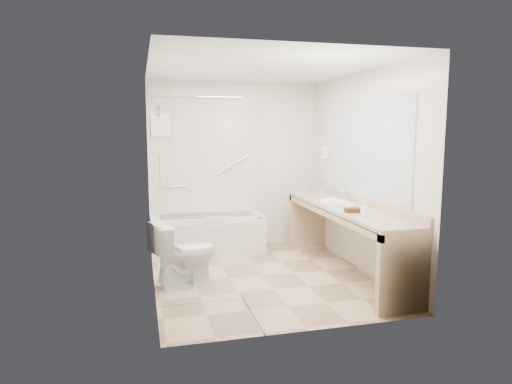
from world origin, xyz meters
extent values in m
plane|color=tan|center=(0.00, 0.00, 0.00)|extent=(3.20, 3.20, 0.00)
cube|color=white|center=(0.00, 0.00, 2.50)|extent=(2.60, 3.20, 0.10)
cube|color=beige|center=(0.00, 1.60, 1.25)|extent=(2.60, 0.10, 2.50)
cube|color=beige|center=(0.00, -1.60, 1.25)|extent=(2.60, 0.10, 2.50)
cube|color=beige|center=(-1.30, 0.00, 1.25)|extent=(0.10, 3.20, 2.50)
cube|color=beige|center=(1.30, 0.00, 1.25)|extent=(0.10, 3.20, 2.50)
cube|color=silver|center=(-0.50, 1.25, 0.28)|extent=(1.60, 0.70, 0.55)
cube|color=beige|center=(-0.50, 0.89, 0.25)|extent=(1.60, 0.02, 0.50)
cube|color=silver|center=(-0.40, 0.90, 0.50)|extent=(0.28, 0.06, 0.18)
cylinder|color=silver|center=(-0.95, 1.56, 0.95)|extent=(0.40, 0.03, 0.03)
cylinder|color=silver|center=(-0.05, 1.56, 1.25)|extent=(0.53, 0.03, 0.33)
cube|color=silver|center=(-0.85, -0.70, 1.05)|extent=(0.90, 0.01, 2.10)
cube|color=silver|center=(-0.40, -1.15, 1.05)|extent=(0.02, 0.90, 2.10)
cylinder|color=silver|center=(-0.85, -0.70, 2.10)|extent=(0.90, 0.02, 0.02)
sphere|color=silver|center=(-0.37, -1.30, 1.00)|extent=(0.05, 0.05, 0.05)
cylinder|color=silver|center=(-1.25, -1.15, 1.95)|extent=(0.04, 0.10, 0.10)
cube|color=silver|center=(-1.17, 0.35, 1.70)|extent=(0.24, 0.55, 0.02)
cylinder|color=silver|center=(-1.17, 0.35, 1.48)|extent=(0.02, 0.55, 0.02)
cube|color=silver|center=(-1.17, 0.35, 1.32)|extent=(0.03, 0.42, 0.32)
cube|color=silver|center=(-1.17, 0.35, 1.76)|extent=(0.22, 0.40, 0.08)
cube|color=silver|center=(-1.17, 0.35, 1.84)|extent=(0.22, 0.40, 0.08)
cube|color=silver|center=(-1.17, 0.35, 1.93)|extent=(0.22, 0.40, 0.08)
cube|color=tan|center=(1.02, -0.15, 0.82)|extent=(0.55, 2.70, 0.05)
cube|color=tan|center=(1.29, -0.15, 0.90)|extent=(0.03, 2.70, 0.10)
cube|color=tan|center=(0.77, -0.15, 0.77)|extent=(0.04, 2.70, 0.08)
cube|color=tan|center=(1.02, -1.46, 0.40)|extent=(0.55, 0.08, 0.80)
cube|color=tan|center=(1.02, 1.16, 0.40)|extent=(0.55, 0.08, 0.80)
ellipsoid|color=silver|center=(1.05, 0.25, 0.82)|extent=(0.40, 0.52, 0.14)
cylinder|color=silver|center=(1.20, 0.25, 0.93)|extent=(0.03, 0.03, 0.14)
cube|color=#B4B9C1|center=(1.29, -0.15, 1.55)|extent=(0.02, 2.00, 1.20)
cube|color=white|center=(1.25, 1.05, 1.45)|extent=(0.08, 0.10, 0.18)
imported|color=silver|center=(-0.95, -0.10, 0.37)|extent=(0.86, 0.67, 0.74)
cube|color=#3F2416|center=(0.91, -0.55, 0.88)|extent=(0.17, 0.12, 0.05)
imported|color=white|center=(0.96, -0.76, 0.88)|extent=(0.10, 0.16, 0.07)
imported|color=white|center=(0.94, -0.42, 0.89)|extent=(0.08, 0.10, 0.08)
cylinder|color=silver|center=(1.02, 0.54, 0.95)|extent=(0.07, 0.07, 0.19)
cylinder|color=blue|center=(1.02, 0.54, 1.06)|extent=(0.04, 0.04, 0.03)
cylinder|color=silver|center=(1.03, 0.64, 0.94)|extent=(0.06, 0.06, 0.17)
cylinder|color=blue|center=(1.03, 0.64, 1.04)|extent=(0.03, 0.03, 0.03)
cylinder|color=silver|center=(0.89, 1.02, 0.94)|extent=(0.07, 0.07, 0.19)
cylinder|color=blue|center=(0.89, 1.02, 1.05)|extent=(0.04, 0.04, 0.03)
cylinder|color=silver|center=(0.94, 0.10, 0.90)|extent=(0.09, 0.09, 0.10)
cylinder|color=silver|center=(0.91, 0.95, 0.89)|extent=(0.08, 0.08, 0.08)
camera|label=1|loc=(-1.41, -5.24, 1.80)|focal=32.00mm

